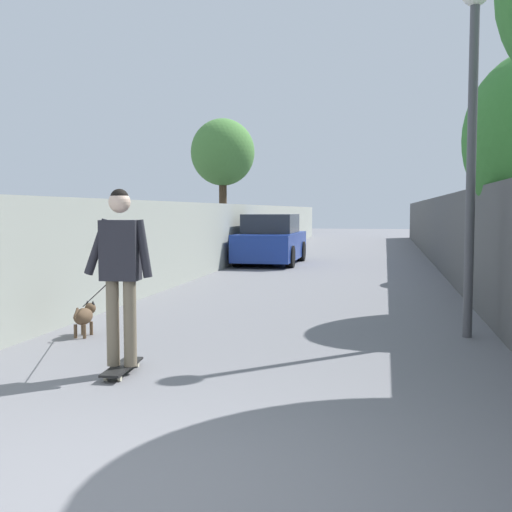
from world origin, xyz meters
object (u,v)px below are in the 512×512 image
at_px(skateboard, 122,367).
at_px(tree_left_mid, 223,153).
at_px(dog, 85,316).
at_px(tree_right_far, 512,165).
at_px(lamp_post, 473,96).
at_px(person_skateboarder, 120,262).
at_px(car_near, 271,241).

bearing_deg(skateboard, tree_left_mid, 11.04).
distance_m(tree_left_mid, dog, 15.15).
height_order(tree_right_far, lamp_post, lamp_post).
xyz_separation_m(person_skateboarder, dog, (1.69, 1.26, -0.86)).
bearing_deg(tree_right_far, car_near, 65.20).
bearing_deg(car_near, dog, 178.01).
distance_m(lamp_post, car_near, 11.82).
bearing_deg(person_skateboarder, lamp_post, -54.22).
bearing_deg(dog, person_skateboarder, -143.18).
bearing_deg(person_skateboarder, car_near, 3.70).
bearing_deg(skateboard, car_near, 3.70).
bearing_deg(person_skateboarder, tree_right_far, -28.43).
relative_size(tree_left_mid, person_skateboarder, 2.77).
relative_size(skateboard, person_skateboarder, 0.45).
xyz_separation_m(lamp_post, dog, (-0.96, 4.95, -2.84)).
relative_size(lamp_post, person_skateboarder, 2.57).
height_order(tree_left_mid, tree_right_far, tree_left_mid).
height_order(skateboard, person_skateboarder, person_skateboarder).
height_order(lamp_post, skateboard, lamp_post).
relative_size(tree_right_far, dog, 1.90).
distance_m(tree_right_far, dog, 11.29).
bearing_deg(car_near, skateboard, -176.30).
xyz_separation_m(tree_right_far, dog, (-8.63, 6.85, -2.47)).
xyz_separation_m(skateboard, car_near, (13.29, 0.86, 0.65)).
xyz_separation_m(tree_right_far, lamp_post, (-7.66, 1.90, 0.37)).
relative_size(tree_left_mid, tree_right_far, 1.32).
relative_size(dog, car_near, 0.50).
height_order(tree_left_mid, person_skateboarder, tree_left_mid).
xyz_separation_m(lamp_post, person_skateboarder, (-2.65, 3.68, -1.98)).
height_order(tree_left_mid, lamp_post, tree_left_mid).
distance_m(lamp_post, person_skateboarder, 4.95).
bearing_deg(person_skateboarder, tree_left_mid, 11.04).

